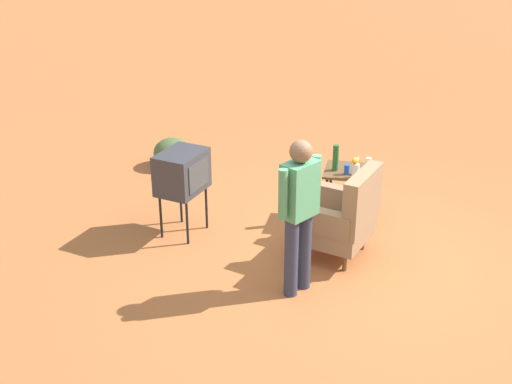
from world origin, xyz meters
The scene contains 10 objects.
ground_plane centered at (0.00, 0.00, 0.00)m, with size 60.00×60.00×0.00m, color #AD6033.
armchair centered at (-0.14, -0.06, 0.50)m, with size 0.95×0.97×1.06m.
side_table centered at (-1.05, -0.09, 0.57)m, with size 0.56×0.56×0.67m.
tv_on_stand centered at (-0.29, -1.93, 0.78)m, with size 0.69×0.57×1.03m.
person_standing centered at (0.65, -0.42, 0.94)m, with size 0.50×0.38×1.64m.
soda_can_blue centered at (-0.91, -0.09, 0.73)m, with size 0.07×0.07×0.12m, color blue.
bottle_short_clear centered at (-0.99, 0.15, 0.77)m, with size 0.06×0.06×0.20m, color silver.
bottle_wine_green centered at (-1.01, -0.24, 0.83)m, with size 0.07×0.07×0.32m, color #1E5623.
flower_vase centered at (-0.82, 0.02, 0.82)m, with size 0.15×0.10×0.27m.
shrub_mid centered at (-2.25, -2.76, 0.21)m, with size 0.55×0.55×0.42m, color #475B33.
Camera 1 is at (6.35, 0.42, 3.76)m, focal length 46.34 mm.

